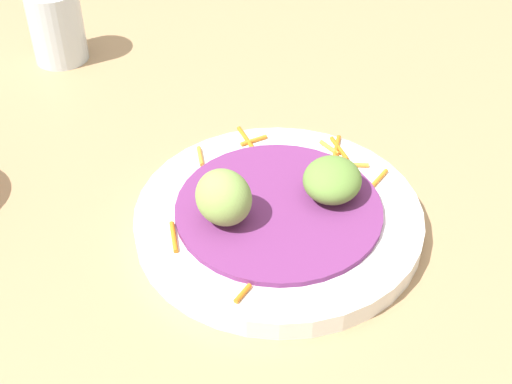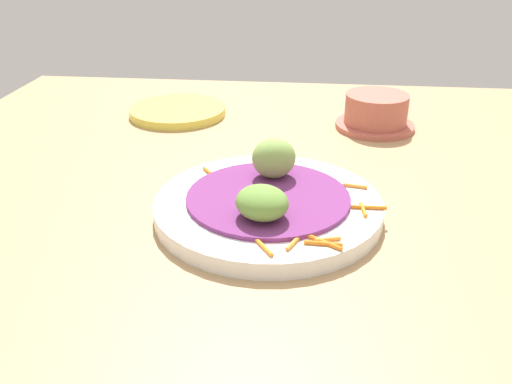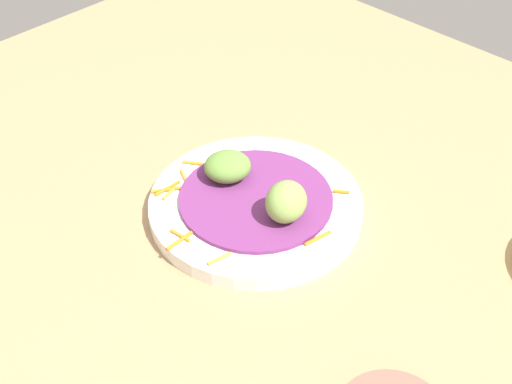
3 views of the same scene
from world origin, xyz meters
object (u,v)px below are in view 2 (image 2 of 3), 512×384
object	(u,v)px
side_plate_small	(176,111)
main_plate	(265,207)
guac_scoop_center	(259,202)
guac_scoop_left	(271,158)
terracotta_bowl	(374,113)

from	to	relation	value
side_plate_small	main_plate	bearing A→B (deg)	118.79
guac_scoop_center	guac_scoop_left	bearing A→B (deg)	-92.58
guac_scoop_center	side_plate_small	xyz separation A→B (cm)	(17.26, -36.55, -3.27)
guac_scoop_left	side_plate_small	size ratio (longest dim) A/B	0.32
guac_scoop_center	main_plate	bearing A→B (deg)	-92.58
main_plate	guac_scoop_center	bearing A→B (deg)	87.42
guac_scoop_center	side_plate_small	distance (cm)	40.55
guac_scoop_left	guac_scoop_center	world-z (taller)	guac_scoop_left
guac_scoop_center	terracotta_bowl	distance (cm)	36.45
side_plate_small	terracotta_bowl	bearing A→B (deg)	174.57
main_plate	guac_scoop_center	world-z (taller)	guac_scoop_center
main_plate	guac_scoop_left	bearing A→B (deg)	-92.58
terracotta_bowl	side_plate_small	bearing A→B (deg)	-5.43
guac_scoop_center	terracotta_bowl	bearing A→B (deg)	-112.85
main_plate	side_plate_small	world-z (taller)	main_plate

